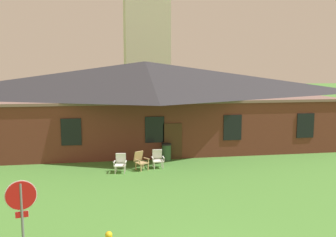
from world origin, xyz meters
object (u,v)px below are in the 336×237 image
lawn_chair_by_porch (120,163)px  lawn_chair_left_end (158,158)px  trash_bin (166,152)px  lawn_chair_near_door (140,160)px  stop_sign (22,207)px

lawn_chair_by_porch → lawn_chair_left_end: (1.99, 0.58, 0.00)m
lawn_chair_left_end → trash_bin: 1.60m
lawn_chair_near_door → lawn_chair_left_end: bearing=16.1°
lawn_chair_by_porch → lawn_chair_near_door: 1.09m
stop_sign → lawn_chair_by_porch: 9.60m
lawn_chair_left_end → lawn_chair_by_porch: bearing=-163.6°
lawn_chair_left_end → trash_bin: bearing=63.8°
lawn_chair_by_porch → lawn_chair_left_end: size_ratio=1.00×
stop_sign → trash_bin: bearing=63.1°
lawn_chair_left_end → trash_bin: size_ratio=0.98×
lawn_chair_near_door → stop_sign: bearing=-113.0°
stop_sign → lawn_chair_by_porch: stop_sign is taller
stop_sign → lawn_chair_left_end: size_ratio=2.55×
lawn_chair_near_door → lawn_chair_by_porch: bearing=-163.3°
lawn_chair_by_porch → trash_bin: bearing=36.9°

